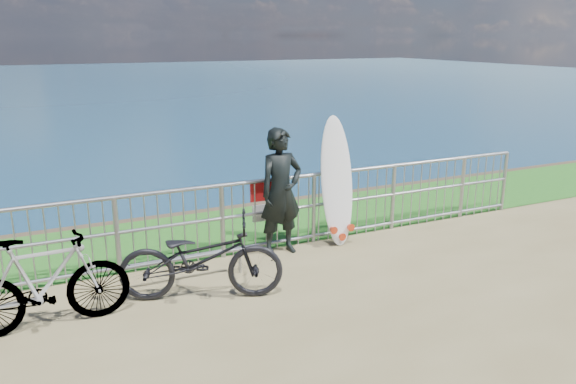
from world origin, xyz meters
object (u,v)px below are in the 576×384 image
surfboard (337,186)px  bicycle_far (45,283)px  surfer (281,192)px  bicycle_near (201,258)px

surfboard → bicycle_far: 4.40m
surfer → surfboard: (0.97, 0.03, -0.02)m
surfer → bicycle_near: (-1.52, -0.97, -0.42)m
surfer → surfboard: bearing=-5.6°
surfboard → bicycle_far: size_ratio=1.10×
surfer → bicycle_near: 1.86m
bicycle_near → bicycle_far: bearing=110.0°
bicycle_near → surfboard: bearing=-48.0°
surfboard → bicycle_near: size_ratio=1.00×
bicycle_near → bicycle_far: 1.78m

